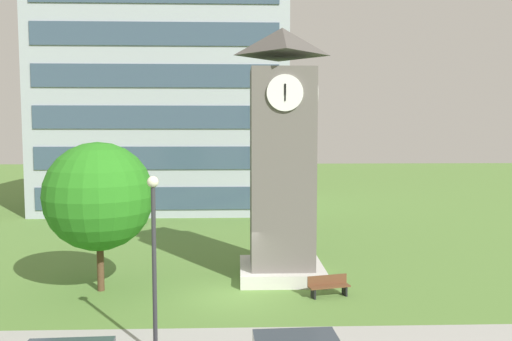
{
  "coord_description": "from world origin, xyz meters",
  "views": [
    {
      "loc": [
        0.32,
        -21.78,
        7.23
      ],
      "look_at": [
        1.19,
        3.63,
        5.09
      ],
      "focal_mm": 36.32,
      "sensor_mm": 36.0,
      "label": 1
    }
  ],
  "objects_px": {
    "park_bench": "(329,286)",
    "tree_streetside": "(99,196)",
    "clock_tower": "(282,167)",
    "street_lamp": "(154,244)"
  },
  "relations": [
    {
      "from": "park_bench",
      "to": "tree_streetside",
      "type": "bearing_deg",
      "value": 173.63
    },
    {
      "from": "clock_tower",
      "to": "park_bench",
      "type": "relative_size",
      "value": 6.35
    },
    {
      "from": "clock_tower",
      "to": "street_lamp",
      "type": "relative_size",
      "value": 2.07
    },
    {
      "from": "tree_streetside",
      "to": "street_lamp",
      "type": "bearing_deg",
      "value": -62.31
    },
    {
      "from": "park_bench",
      "to": "tree_streetside",
      "type": "distance_m",
      "value": 10.69
    },
    {
      "from": "park_bench",
      "to": "clock_tower",
      "type": "bearing_deg",
      "value": 121.54
    },
    {
      "from": "clock_tower",
      "to": "tree_streetside",
      "type": "bearing_deg",
      "value": -167.63
    },
    {
      "from": "clock_tower",
      "to": "park_bench",
      "type": "distance_m",
      "value": 5.95
    },
    {
      "from": "clock_tower",
      "to": "park_bench",
      "type": "xyz_separation_m",
      "value": [
        1.78,
        -2.9,
        -4.88
      ]
    },
    {
      "from": "street_lamp",
      "to": "tree_streetside",
      "type": "relative_size",
      "value": 0.87
    }
  ]
}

